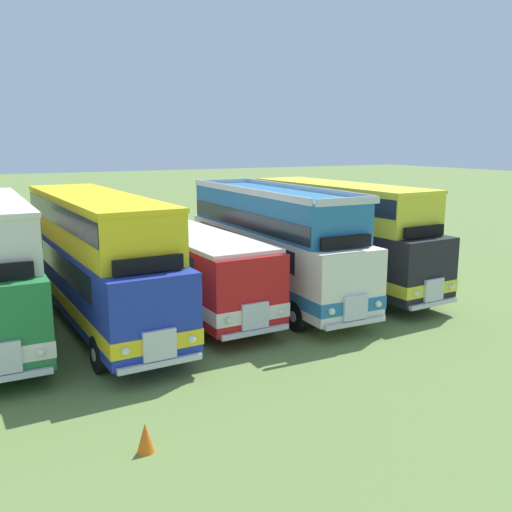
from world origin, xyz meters
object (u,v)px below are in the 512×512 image
at_px(bus_third_in_row, 97,255).
at_px(bus_fifth_in_row, 272,241).
at_px(bus_fourth_in_row, 190,264).
at_px(cone_near_end, 145,438).
at_px(bus_sixth_in_row, 340,231).

xyz_separation_m(bus_third_in_row, bus_fifth_in_row, (6.84, 0.03, -0.11)).
bearing_deg(bus_fourth_in_row, bus_third_in_row, -176.45).
xyz_separation_m(bus_fifth_in_row, cone_near_end, (-8.03, -8.75, -2.04)).
xyz_separation_m(bus_third_in_row, bus_sixth_in_row, (10.25, 0.17, -0.01)).
bearing_deg(bus_sixth_in_row, cone_near_end, -142.16).
bearing_deg(bus_fourth_in_row, bus_sixth_in_row, -0.39).
bearing_deg(bus_third_in_row, bus_fifth_in_row, 0.25).
bearing_deg(cone_near_end, bus_third_in_row, 82.24).
xyz_separation_m(bus_fourth_in_row, cone_near_end, (-4.61, -8.93, -1.43)).
bearing_deg(bus_third_in_row, bus_sixth_in_row, 0.93).
relative_size(bus_fourth_in_row, bus_sixth_in_row, 0.95).
relative_size(bus_fourth_in_row, cone_near_end, 15.65).
bearing_deg(bus_fifth_in_row, bus_third_in_row, -179.75).
distance_m(bus_third_in_row, bus_fourth_in_row, 3.50).
height_order(bus_third_in_row, bus_fourth_in_row, bus_third_in_row).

